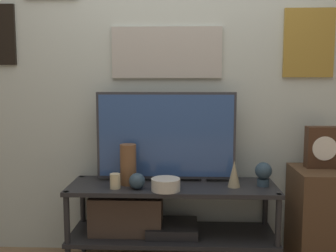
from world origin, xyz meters
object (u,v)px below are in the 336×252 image
object	(u,v)px
vase_tall_ceramic	(128,165)
television	(166,136)
decorative_bust	(263,173)
mantel_clock	(322,147)
vase_wide_bowl	(166,184)
vase_round_glass	(137,181)
vase_slim_bronze	(234,174)
candle_jar	(115,181)

from	to	relation	value
vase_tall_ceramic	television	bearing A→B (deg)	23.29
decorative_bust	mantel_clock	world-z (taller)	mantel_clock
vase_tall_ceramic	mantel_clock	bearing A→B (deg)	3.39
vase_wide_bowl	vase_round_glass	distance (m)	0.20
vase_tall_ceramic	vase_wide_bowl	size ratio (longest dim) A/B	1.48
vase_tall_ceramic	decorative_bust	world-z (taller)	vase_tall_ceramic
vase_wide_bowl	vase_round_glass	xyz separation A→B (m)	(-0.20, 0.03, 0.01)
mantel_clock	decorative_bust	bearing A→B (deg)	-169.09
vase_slim_bronze	vase_round_glass	distance (m)	0.67
television	decorative_bust	world-z (taller)	television
television	decorative_bust	distance (m)	0.74
vase_slim_bronze	vase_wide_bowl	distance (m)	0.48
candle_jar	decorative_bust	bearing A→B (deg)	5.93
vase_wide_bowl	decorative_bust	bearing A→B (deg)	11.69
vase_round_glass	vase_tall_ceramic	bearing A→B (deg)	123.95
vase_tall_ceramic	candle_jar	distance (m)	0.16
vase_tall_ceramic	vase_slim_bronze	world-z (taller)	vase_tall_ceramic
decorative_bust	mantel_clock	distance (m)	0.46
vase_tall_ceramic	vase_slim_bronze	size ratio (longest dim) A/B	1.55
candle_jar	mantel_clock	bearing A→B (deg)	7.40
vase_slim_bronze	candle_jar	bearing A→B (deg)	-174.88
vase_tall_ceramic	mantel_clock	distance (m)	1.38
vase_wide_bowl	vase_slim_bronze	bearing A→B (deg)	12.84
decorative_bust	vase_wide_bowl	bearing A→B (deg)	-168.31
television	vase_tall_ceramic	distance (m)	0.34
candle_jar	decorative_bust	size ratio (longest dim) A/B	0.61
vase_slim_bronze	mantel_clock	world-z (taller)	mantel_clock
vase_slim_bronze	decorative_bust	size ratio (longest dim) A/B	1.10
vase_round_glass	candle_jar	distance (m)	0.15
vase_tall_ceramic	decorative_bust	xyz separation A→B (m)	(0.95, -0.00, -0.05)
television	decorative_bust	xyz separation A→B (m)	(0.69, -0.11, -0.24)
vase_slim_bronze	vase_round_glass	xyz separation A→B (m)	(-0.67, -0.08, -0.04)
television	mantel_clock	size ratio (longest dim) A/B	3.43
vase_tall_ceramic	vase_wide_bowl	xyz separation A→B (m)	(0.27, -0.14, -0.10)
vase_round_glass	decorative_bust	world-z (taller)	decorative_bust
decorative_bust	vase_slim_bronze	bearing A→B (deg)	-170.92
television	candle_jar	distance (m)	0.49
vase_round_glass	decorative_bust	distance (m)	0.88
mantel_clock	television	bearing A→B (deg)	178.38
vase_tall_ceramic	vase_round_glass	bearing A→B (deg)	-56.05
vase_slim_bronze	vase_wide_bowl	xyz separation A→B (m)	(-0.47, -0.11, -0.05)
vase_wide_bowl	decorative_bust	world-z (taller)	decorative_bust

